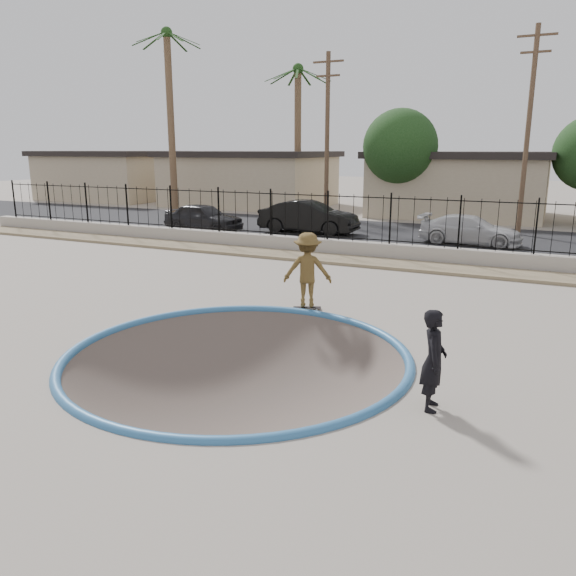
# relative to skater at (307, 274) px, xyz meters

# --- Properties ---
(ground) EXTENTS (120.00, 120.00, 2.20)m
(ground) POSITION_rel_skater_xyz_m (0.08, 9.28, -2.06)
(ground) COLOR gray
(ground) RESTS_ON ground
(bowl_pit) EXTENTS (6.84, 6.84, 1.80)m
(bowl_pit) POSITION_rel_skater_xyz_m (0.08, -3.72, -0.96)
(bowl_pit) COLOR #51443E
(bowl_pit) RESTS_ON ground
(coping_ring) EXTENTS (7.04, 7.04, 0.20)m
(coping_ring) POSITION_rel_skater_xyz_m (0.08, -3.72, -0.96)
(coping_ring) COLOR #2E6597
(coping_ring) RESTS_ON ground
(rock_strip) EXTENTS (42.00, 1.60, 0.11)m
(rock_strip) POSITION_rel_skater_xyz_m (0.08, 6.48, -0.90)
(rock_strip) COLOR #938360
(rock_strip) RESTS_ON ground
(retaining_wall) EXTENTS (42.00, 0.45, 0.60)m
(retaining_wall) POSITION_rel_skater_xyz_m (0.08, 7.58, -0.66)
(retaining_wall) COLOR gray
(retaining_wall) RESTS_ON ground
(fence) EXTENTS (40.00, 0.04, 1.80)m
(fence) POSITION_rel_skater_xyz_m (0.08, 7.58, 0.54)
(fence) COLOR black
(fence) RESTS_ON retaining_wall
(street) EXTENTS (90.00, 8.00, 0.04)m
(street) POSITION_rel_skater_xyz_m (0.08, 14.28, -0.94)
(street) COLOR black
(street) RESTS_ON ground
(house_west_far) EXTENTS (10.60, 8.60, 3.90)m
(house_west_far) POSITION_rel_skater_xyz_m (-27.92, 23.78, 1.02)
(house_west_far) COLOR tan
(house_west_far) RESTS_ON ground
(house_west) EXTENTS (11.60, 8.60, 3.90)m
(house_west) POSITION_rel_skater_xyz_m (-14.92, 23.78, 1.02)
(house_west) COLOR tan
(house_west) RESTS_ON ground
(house_center) EXTENTS (10.60, 8.60, 3.90)m
(house_center) POSITION_rel_skater_xyz_m (0.08, 23.78, 1.02)
(house_center) COLOR tan
(house_center) RESTS_ON ground
(palm_left) EXTENTS (2.30, 2.30, 11.30)m
(palm_left) POSITION_rel_skater_xyz_m (-16.92, 17.28, 7.00)
(palm_left) COLOR brown
(palm_left) RESTS_ON ground
(palm_mid) EXTENTS (2.30, 2.30, 9.30)m
(palm_mid) POSITION_rel_skater_xyz_m (-9.92, 21.28, 5.73)
(palm_mid) COLOR brown
(palm_mid) RESTS_ON ground
(utility_pole_left) EXTENTS (1.70, 0.24, 9.00)m
(utility_pole_left) POSITION_rel_skater_xyz_m (-5.92, 16.28, 3.74)
(utility_pole_left) COLOR #473323
(utility_pole_left) RESTS_ON ground
(utility_pole_mid) EXTENTS (1.70, 0.24, 9.50)m
(utility_pole_mid) POSITION_rel_skater_xyz_m (4.08, 16.28, 4.00)
(utility_pole_mid) COLOR #473323
(utility_pole_mid) RESTS_ON ground
(street_tree_left) EXTENTS (4.32, 4.32, 6.36)m
(street_tree_left) POSITION_rel_skater_xyz_m (-2.92, 20.28, 3.23)
(street_tree_left) COLOR #473323
(street_tree_left) RESTS_ON ground
(skater) EXTENTS (1.41, 1.09, 1.92)m
(skater) POSITION_rel_skater_xyz_m (0.00, 0.00, 0.00)
(skater) COLOR olive
(skater) RESTS_ON ground
(skateboard) EXTENTS (0.73, 0.46, 0.06)m
(skateboard) POSITION_rel_skater_xyz_m (-0.00, 0.00, -0.91)
(skateboard) COLOR black
(skateboard) RESTS_ON ground
(videographer) EXTENTS (0.49, 0.66, 1.65)m
(videographer) POSITION_rel_skater_xyz_m (4.08, -4.41, -0.13)
(videographer) COLOR black
(videographer) RESTS_ON ground
(car_a) EXTENTS (4.20, 1.89, 1.40)m
(car_a) POSITION_rel_skater_xyz_m (-10.29, 10.68, -0.22)
(car_a) COLOR black
(car_a) RESTS_ON street
(car_b) EXTENTS (4.88, 1.87, 1.59)m
(car_b) POSITION_rel_skater_xyz_m (-5.24, 12.28, -0.13)
(car_b) COLOR black
(car_b) RESTS_ON street
(car_c) EXTENTS (4.40, 1.97, 1.25)m
(car_c) POSITION_rel_skater_xyz_m (2.36, 12.28, -0.30)
(car_c) COLOR #B9B8BB
(car_c) RESTS_ON street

